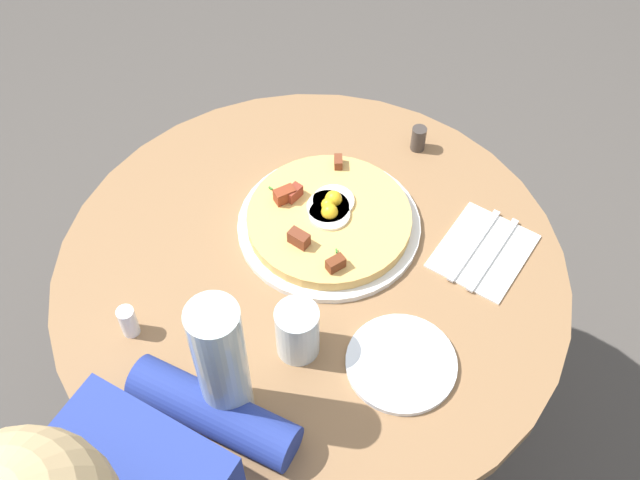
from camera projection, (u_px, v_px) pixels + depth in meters
name	position (u px, v px, depth m)	size (l,w,h in m)	color
ground_plane	(314.00, 438.00, 1.86)	(6.00, 6.00, 0.00)	#4C4742
dining_table	(312.00, 320.00, 1.43)	(0.87, 0.87, 0.72)	olive
pizza_plate	(329.00, 225.00, 1.34)	(0.32, 0.32, 0.01)	white
breakfast_pizza	(328.00, 218.00, 1.33)	(0.29, 0.29, 0.05)	#E0AE5C
bread_plate	(401.00, 363.00, 1.17)	(0.17, 0.17, 0.01)	white
napkin	(483.00, 251.00, 1.31)	(0.17, 0.14, 0.00)	white
fork	(474.00, 245.00, 1.31)	(0.18, 0.01, 0.01)	silver
knife	(493.00, 254.00, 1.30)	(0.18, 0.01, 0.01)	silver
water_glass	(297.00, 331.00, 1.16)	(0.07, 0.07, 0.10)	silver
water_bottle	(222.00, 365.00, 1.03)	(0.07, 0.07, 0.26)	silver
salt_shaker	(128.00, 321.00, 1.19)	(0.03, 0.03, 0.06)	white
pepper_shaker	(418.00, 139.00, 1.44)	(0.03, 0.03, 0.05)	#3F3833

